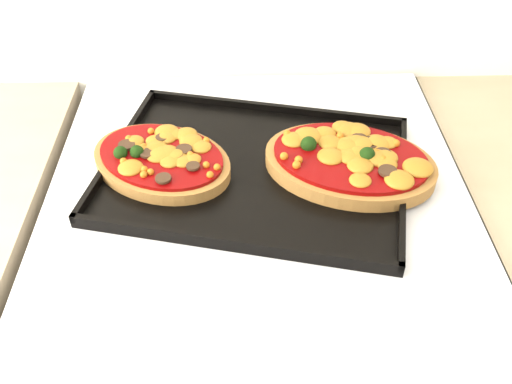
{
  "coord_description": "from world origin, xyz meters",
  "views": [
    {
      "loc": [
        -0.0,
        1.09,
        1.44
      ],
      "look_at": [
        0.01,
        1.67,
        0.92
      ],
      "focal_mm": 40.0,
      "sensor_mm": 36.0,
      "label": 1
    }
  ],
  "objects_px": {
    "pizza_left": "(161,159)",
    "baking_tray": "(255,168)",
    "stove": "(258,358)",
    "pizza_right": "(350,161)"
  },
  "relations": [
    {
      "from": "stove",
      "to": "pizza_left",
      "type": "distance_m",
      "value": 0.5
    },
    {
      "from": "pizza_left",
      "to": "baking_tray",
      "type": "bearing_deg",
      "value": -3.32
    },
    {
      "from": "pizza_right",
      "to": "baking_tray",
      "type": "bearing_deg",
      "value": 176.96
    },
    {
      "from": "pizza_left",
      "to": "pizza_right",
      "type": "xyz_separation_m",
      "value": [
        0.27,
        -0.01,
        0.0
      ]
    },
    {
      "from": "pizza_left",
      "to": "pizza_right",
      "type": "distance_m",
      "value": 0.27
    },
    {
      "from": "pizza_left",
      "to": "stove",
      "type": "bearing_deg",
      "value": -10.09
    },
    {
      "from": "pizza_left",
      "to": "pizza_right",
      "type": "height_order",
      "value": "pizza_right"
    },
    {
      "from": "baking_tray",
      "to": "pizza_left",
      "type": "relative_size",
      "value": 2.02
    },
    {
      "from": "stove",
      "to": "pizza_left",
      "type": "xyz_separation_m",
      "value": [
        -0.14,
        0.02,
        0.48
      ]
    },
    {
      "from": "stove",
      "to": "pizza_right",
      "type": "bearing_deg",
      "value": 4.26
    }
  ]
}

